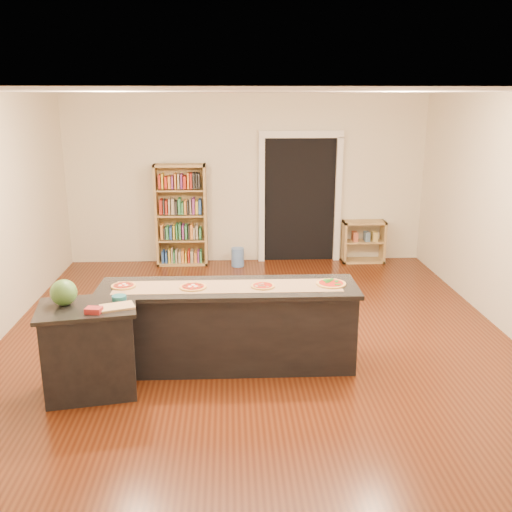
{
  "coord_description": "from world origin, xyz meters",
  "views": [
    {
      "loc": [
        -0.3,
        -6.03,
        2.76
      ],
      "look_at": [
        0.0,
        0.2,
        1.0
      ],
      "focal_mm": 40.0,
      "sensor_mm": 36.0,
      "label": 1
    }
  ],
  "objects_px": {
    "kitchen_island": "(229,326)",
    "side_counter": "(90,349)",
    "watermelon": "(64,293)",
    "waste_bin": "(238,257)",
    "low_shelf": "(363,242)",
    "bookshelf": "(181,215)"
  },
  "relations": [
    {
      "from": "kitchen_island",
      "to": "side_counter",
      "type": "distance_m",
      "value": 1.41
    },
    {
      "from": "side_counter",
      "to": "watermelon",
      "type": "distance_m",
      "value": 0.6
    },
    {
      "from": "waste_bin",
      "to": "low_shelf",
      "type": "bearing_deg",
      "value": 4.24
    },
    {
      "from": "kitchen_island",
      "to": "low_shelf",
      "type": "relative_size",
      "value": 3.73
    },
    {
      "from": "watermelon",
      "to": "side_counter",
      "type": "bearing_deg",
      "value": -9.89
    },
    {
      "from": "kitchen_island",
      "to": "watermelon",
      "type": "xyz_separation_m",
      "value": [
        -1.52,
        -0.48,
        0.56
      ]
    },
    {
      "from": "low_shelf",
      "to": "watermelon",
      "type": "bearing_deg",
      "value": -131.86
    },
    {
      "from": "kitchen_island",
      "to": "waste_bin",
      "type": "xyz_separation_m",
      "value": [
        0.16,
        3.63,
        -0.29
      ]
    },
    {
      "from": "bookshelf",
      "to": "low_shelf",
      "type": "relative_size",
      "value": 2.37
    },
    {
      "from": "waste_bin",
      "to": "watermelon",
      "type": "height_order",
      "value": "watermelon"
    },
    {
      "from": "bookshelf",
      "to": "waste_bin",
      "type": "height_order",
      "value": "bookshelf"
    },
    {
      "from": "side_counter",
      "to": "watermelon",
      "type": "bearing_deg",
      "value": 160.23
    },
    {
      "from": "kitchen_island",
      "to": "watermelon",
      "type": "relative_size",
      "value": 10.86
    },
    {
      "from": "side_counter",
      "to": "waste_bin",
      "type": "relative_size",
      "value": 2.88
    },
    {
      "from": "bookshelf",
      "to": "kitchen_island",
      "type": "bearing_deg",
      "value": -78.47
    },
    {
      "from": "side_counter",
      "to": "waste_bin",
      "type": "xyz_separation_m",
      "value": [
        1.47,
        4.15,
        -0.29
      ]
    },
    {
      "from": "bookshelf",
      "to": "side_counter",
      "type": "bearing_deg",
      "value": -97.1
    },
    {
      "from": "waste_bin",
      "to": "bookshelf",
      "type": "bearing_deg",
      "value": 170.1
    },
    {
      "from": "kitchen_island",
      "to": "watermelon",
      "type": "distance_m",
      "value": 1.69
    },
    {
      "from": "kitchen_island",
      "to": "bookshelf",
      "type": "height_order",
      "value": "bookshelf"
    },
    {
      "from": "kitchen_island",
      "to": "bookshelf",
      "type": "xyz_separation_m",
      "value": [
        -0.77,
        3.8,
        0.4
      ]
    },
    {
      "from": "waste_bin",
      "to": "kitchen_island",
      "type": "bearing_deg",
      "value": -92.45
    }
  ]
}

